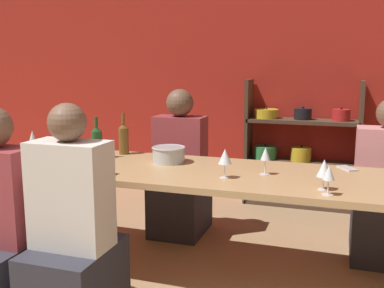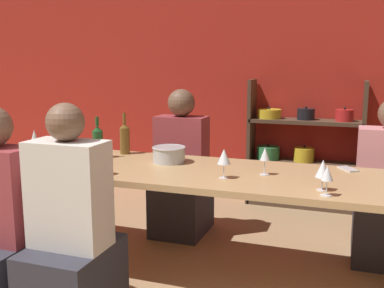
% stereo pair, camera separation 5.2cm
% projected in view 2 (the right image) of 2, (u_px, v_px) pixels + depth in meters
% --- Properties ---
extents(wall_back_red, '(8.80, 0.06, 2.70)m').
position_uv_depth(wall_back_red, '(265.00, 72.00, 4.72)').
color(wall_back_red, red).
rests_on(wall_back_red, ground_plane).
extents(shelf_unit, '(1.13, 0.30, 1.28)m').
position_uv_depth(shelf_unit, '(302.00, 154.00, 4.54)').
color(shelf_unit, '#4C3828').
rests_on(shelf_unit, ground_plane).
extents(dining_table, '(3.15, 0.85, 0.75)m').
position_uv_depth(dining_table, '(187.00, 180.00, 2.98)').
color(dining_table, tan).
rests_on(dining_table, ground_plane).
extents(mixing_bowl, '(0.24, 0.24, 0.11)m').
position_uv_depth(mixing_bowl, '(169.00, 154.00, 3.15)').
color(mixing_bowl, '#B7BABC').
rests_on(mixing_bowl, dining_table).
extents(wine_bottle_green, '(0.08, 0.08, 0.32)m').
position_uv_depth(wine_bottle_green, '(125.00, 138.00, 3.44)').
color(wine_bottle_green, brown).
rests_on(wine_bottle_green, dining_table).
extents(wine_bottle_dark, '(0.08, 0.08, 0.30)m').
position_uv_depth(wine_bottle_dark, '(98.00, 141.00, 3.30)').
color(wine_bottle_dark, '#1E4C23').
rests_on(wine_bottle_dark, dining_table).
extents(wine_glass_white_a, '(0.08, 0.08, 0.16)m').
position_uv_depth(wine_glass_white_a, '(103.00, 156.00, 2.79)').
color(wine_glass_white_a, white).
rests_on(wine_glass_white_a, dining_table).
extents(wine_glass_empty_a, '(0.08, 0.08, 0.17)m').
position_uv_depth(wine_glass_empty_a, '(323.00, 169.00, 2.44)').
color(wine_glass_empty_a, white).
rests_on(wine_glass_empty_a, dining_table).
extents(wine_glass_white_b, '(0.06, 0.06, 0.17)m').
position_uv_depth(wine_glass_white_b, '(265.00, 155.00, 2.78)').
color(wine_glass_white_b, white).
rests_on(wine_glass_white_b, dining_table).
extents(wine_glass_empty_b, '(0.06, 0.06, 0.16)m').
position_uv_depth(wine_glass_empty_b, '(327.00, 174.00, 2.34)').
color(wine_glass_empty_b, white).
rests_on(wine_glass_empty_b, dining_table).
extents(wine_glass_white_c, '(0.06, 0.06, 0.19)m').
position_uv_depth(wine_glass_white_c, '(34.00, 137.00, 3.43)').
color(wine_glass_white_c, white).
rests_on(wine_glass_white_c, dining_table).
extents(wine_glass_red_a, '(0.07, 0.07, 0.15)m').
position_uv_depth(wine_glass_red_a, '(5.00, 146.00, 3.24)').
color(wine_glass_red_a, white).
rests_on(wine_glass_red_a, dining_table).
extents(wine_glass_white_d, '(0.08, 0.08, 0.18)m').
position_uv_depth(wine_glass_white_d, '(224.00, 157.00, 2.70)').
color(wine_glass_white_d, white).
rests_on(wine_glass_white_d, dining_table).
extents(cell_phone, '(0.14, 0.16, 0.01)m').
position_uv_depth(cell_phone, '(348.00, 169.00, 2.94)').
color(cell_phone, silver).
rests_on(cell_phone, dining_table).
extents(person_near_a, '(0.43, 0.53, 1.21)m').
position_uv_depth(person_near_a, '(0.00, 239.00, 2.58)').
color(person_near_a, '#2D2D38').
rests_on(person_near_a, ground_plane).
extents(person_far_a, '(0.42, 0.53, 1.23)m').
position_uv_depth(person_far_a, '(182.00, 181.00, 3.82)').
color(person_far_a, '#2D2D38').
rests_on(person_far_a, ground_plane).
extents(person_near_b, '(0.41, 0.51, 1.24)m').
position_uv_depth(person_near_b, '(72.00, 250.00, 2.40)').
color(person_near_b, '#2D2D38').
rests_on(person_near_b, ground_plane).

